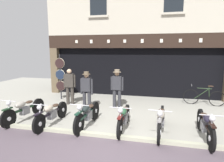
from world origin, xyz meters
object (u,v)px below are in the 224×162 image
motorcycle_center_left (87,114)px  advert_board_near (184,65)px  motorcycle_right (205,125)px  shopkeeper_center (87,89)px  tyre_sign_pole (60,75)px  leaning_bicycle (204,97)px  salesman_right (117,87)px  motorcycle_center (124,117)px  motorcycle_center_right (161,120)px  motorcycle_far_left (24,109)px  motorcycle_left (51,113)px  salesman_left (70,85)px

motorcycle_center_left → advert_board_near: bearing=-123.9°
motorcycle_right → shopkeeper_center: 4.64m
shopkeeper_center → tyre_sign_pole: (-1.92, 1.34, 0.36)m
shopkeeper_center → advert_board_near: (4.18, 2.96, 0.83)m
tyre_sign_pole → leaning_bicycle: tyre_sign_pole is taller
advert_board_near → shopkeeper_center: bearing=-144.7°
motorcycle_right → salesman_right: size_ratio=1.20×
tyre_sign_pole → motorcycle_center: bearing=-38.8°
advert_board_near → motorcycle_center_right: bearing=-103.9°
motorcycle_center → shopkeeper_center: bearing=-42.2°
motorcycle_center_right → salesman_right: size_ratio=1.23×
salesman_right → tyre_sign_pole: (-3.12, 0.85, 0.31)m
motorcycle_center_right → motorcycle_right: (1.22, -0.11, 0.00)m
motorcycle_far_left → advert_board_near: bearing=-136.8°
advert_board_near → leaning_bicycle: advert_board_near is taller
shopkeeper_center → advert_board_near: 5.18m
motorcycle_center_right → motorcycle_left: bearing=7.0°
leaning_bicycle → motorcycle_center_left: bearing=137.3°
motorcycle_center → motorcycle_center_right: size_ratio=0.93×
motorcycle_left → leaning_bicycle: bearing=-145.3°
motorcycle_far_left → tyre_sign_pole: 3.21m
motorcycle_far_left → motorcycle_left: 1.17m
shopkeeper_center → leaning_bicycle: bearing=-157.1°
salesman_left → salesman_right: salesman_right is taller
motorcycle_left → shopkeeper_center: (0.55, 1.90, 0.48)m
leaning_bicycle → motorcycle_right: bearing=175.7°
motorcycle_right → advert_board_near: advert_board_near is taller
motorcycle_left → motorcycle_center: bearing=-175.2°
salesman_right → leaning_bicycle: 4.07m
leaning_bicycle → advert_board_near: bearing=43.8°
motorcycle_center_left → motorcycle_right: size_ratio=0.98×
motorcycle_center_left → advert_board_near: (3.49, 4.72, 1.29)m
motorcycle_right → salesman_left: bearing=-23.7°
advert_board_near → motorcycle_right: bearing=-89.3°
motorcycle_center_left → motorcycle_center: (1.20, 0.04, -0.01)m
advert_board_near → leaning_bicycle: (0.82, -1.10, -1.35)m
motorcycle_center → salesman_left: salesman_left is taller
shopkeeper_center → tyre_sign_pole: 2.37m
advert_board_near → salesman_right: bearing=-140.4°
shopkeeper_center → advert_board_near: size_ratio=1.81×
motorcycle_center → advert_board_near: advert_board_near is taller
motorcycle_left → salesman_left: bearing=-78.2°
shopkeeper_center → salesman_right: (1.20, 0.49, 0.05)m
leaning_bicycle → motorcycle_far_left: bearing=125.6°
salesman_right → advert_board_near: advert_board_near is taller
salesman_left → shopkeeper_center: 1.17m
tyre_sign_pole → advert_board_near: tyre_sign_pole is taller
motorcycle_right → salesman_right: 3.86m
shopkeeper_center → salesman_right: salesman_right is taller
motorcycle_center → motorcycle_center_right: bearing=-179.8°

